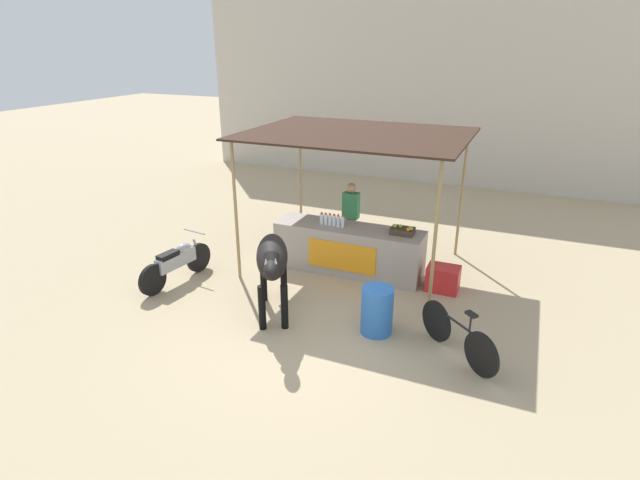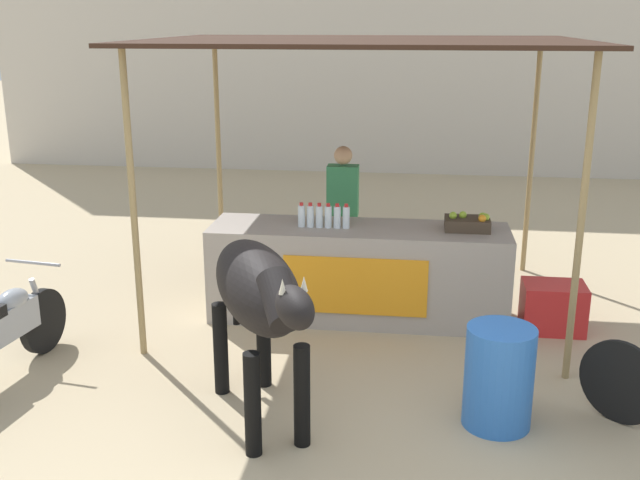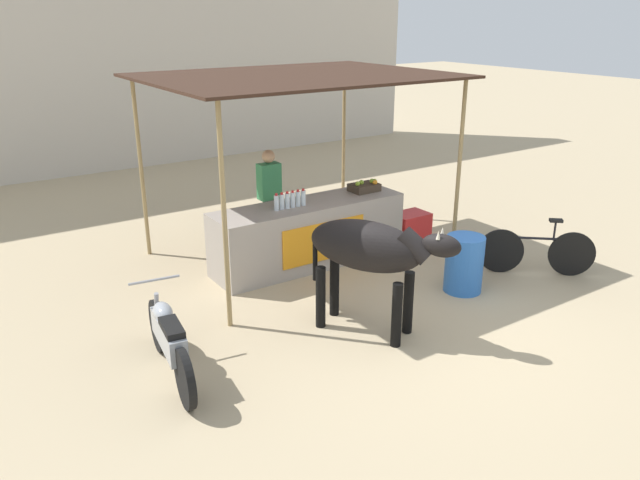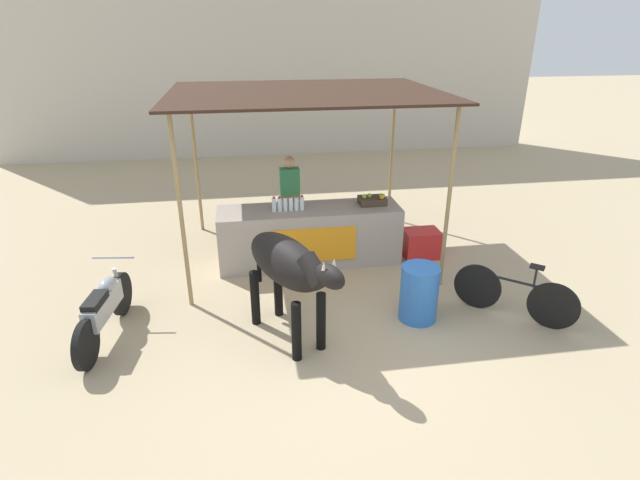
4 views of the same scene
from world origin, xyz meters
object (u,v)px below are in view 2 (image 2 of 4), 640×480
cow (259,295)px  stall_counter (358,273)px  water_barrel (499,377)px  vendor_behind_counter (343,218)px  fruit_crate (468,223)px  motorcycle_parked (0,332)px  cooler_box (553,307)px

cow → stall_counter: bearing=75.6°
stall_counter → water_barrel: size_ratio=3.81×
stall_counter → vendor_behind_counter: size_ratio=1.82×
stall_counter → cow: size_ratio=1.69×
water_barrel → cow: bearing=-174.2°
stall_counter → fruit_crate: (1.07, 0.05, 0.55)m
stall_counter → fruit_crate: fruit_crate is taller
stall_counter → fruit_crate: size_ratio=6.82×
fruit_crate → motorcycle_parked: 4.41m
cow → water_barrel: bearing=5.8°
cooler_box → cow: 3.35m
cow → motorcycle_parked: cow is taller
fruit_crate → vendor_behind_counter: vendor_behind_counter is taller
stall_counter → cooler_box: 1.95m
cooler_box → cow: bearing=-140.2°
stall_counter → cooler_box: (1.94, -0.10, -0.24)m
cow → cooler_box: bearing=39.8°
cooler_box → water_barrel: water_barrel is taller
fruit_crate → cow: size_ratio=0.25×
cow → fruit_crate: bearing=53.7°
vendor_behind_counter → water_barrel: vendor_behind_counter is taller
cooler_box → fruit_crate: bearing=170.4°
fruit_crate → cow: bearing=-126.3°
vendor_behind_counter → cow: 2.95m
fruit_crate → cooler_box: size_ratio=0.73×
vendor_behind_counter → cow: vendor_behind_counter is taller
vendor_behind_counter → stall_counter: bearing=-72.3°
cow → motorcycle_parked: (-2.33, 0.40, -0.60)m
water_barrel → motorcycle_parked: size_ratio=0.44×
stall_counter → motorcycle_parked: bearing=-148.3°
stall_counter → vendor_behind_counter: vendor_behind_counter is taller
vendor_behind_counter → cooler_box: size_ratio=2.75×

